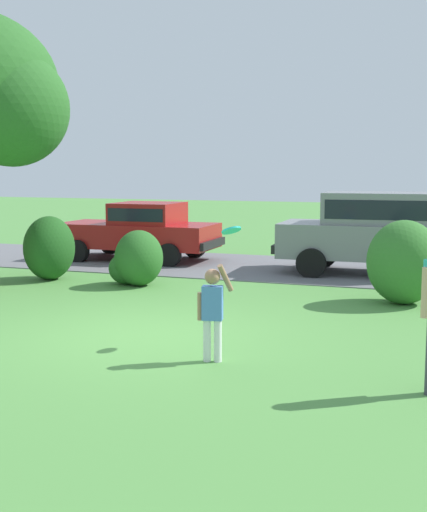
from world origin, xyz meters
The scene contains 9 objects.
ground_plane centered at (0.00, 0.00, 0.00)m, with size 80.00×80.00×0.00m, color #518E42.
driveway_strip centered at (0.00, 7.28, 0.01)m, with size 28.00×4.40×0.02m, color slate.
shrub_near_tree centered at (-4.23, 3.90, 0.71)m, with size 1.08×1.26×1.42m.
shrub_centre_left centered at (-2.08, 3.87, 0.53)m, with size 1.23×1.07×1.18m.
shrub_centre centered at (3.42, 3.74, 0.77)m, with size 1.35×1.30×1.54m.
parked_sedan centered at (-3.72, 7.50, 0.85)m, with size 4.43×2.16×1.56m.
parked_suv centered at (2.59, 7.07, 1.08)m, with size 4.76×2.21×1.92m.
child_thrower centered at (1.42, -0.99, 0.72)m, with size 0.43×0.32×1.29m.
frisbee centered at (1.34, -0.02, 1.62)m, with size 0.30×0.28×0.19m.
Camera 1 is at (4.34, -9.06, 2.49)m, focal length 47.98 mm.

